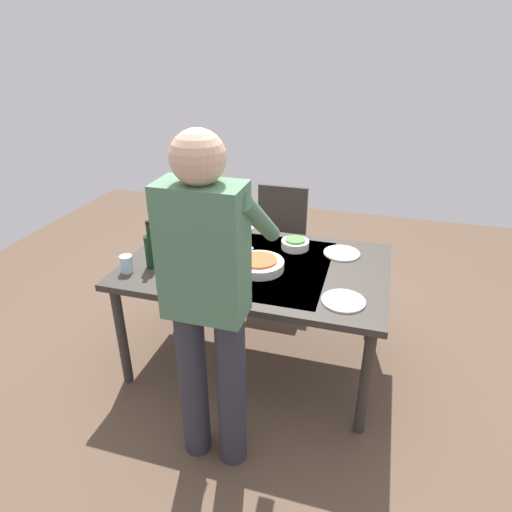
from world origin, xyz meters
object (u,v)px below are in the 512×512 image
(wine_bottle, at_px, (151,250))
(chair_near, at_px, (279,236))
(water_cup_far_right, at_px, (216,275))
(dinner_plate_far, at_px, (343,301))
(water_cup_near_left, at_px, (127,264))
(side_bowl_salad, at_px, (295,244))
(wine_glass_left, at_px, (248,234))
(water_cup_far_left, at_px, (167,248))
(serving_bowl_pasta, at_px, (259,264))
(water_cup_near_right, at_px, (212,252))
(person_server, at_px, (209,295))
(dinner_plate_near, at_px, (342,253))
(dining_table, at_px, (256,273))

(wine_bottle, bearing_deg, chair_near, -115.46)
(water_cup_far_right, bearing_deg, dinner_plate_far, -179.94)
(water_cup_far_right, xyz_separation_m, dinner_plate_far, (-0.71, -0.00, -0.05))
(chair_near, xyz_separation_m, water_cup_near_left, (0.64, 1.20, 0.26))
(water_cup_near_left, relative_size, dinner_plate_far, 0.45)
(side_bowl_salad, bearing_deg, wine_glass_left, 17.66)
(chair_near, height_order, water_cup_far_left, chair_near)
(water_cup_near_left, bearing_deg, serving_bowl_pasta, -161.45)
(water_cup_near_right, bearing_deg, dinner_plate_far, 161.82)
(wine_bottle, xyz_separation_m, water_cup_near_left, (0.11, 0.10, -0.06))
(person_server, height_order, wine_bottle, person_server)
(wine_bottle, xyz_separation_m, wine_glass_left, (-0.48, -0.40, -0.01))
(person_server, distance_m, wine_bottle, 0.82)
(side_bowl_salad, bearing_deg, water_cup_far_right, 59.43)
(wine_glass_left, distance_m, serving_bowl_pasta, 0.30)
(water_cup_near_left, xyz_separation_m, serving_bowl_pasta, (-0.74, -0.25, -0.02))
(wine_bottle, height_order, water_cup_near_left, wine_bottle)
(water_cup_far_right, xyz_separation_m, side_bowl_salad, (-0.34, -0.57, -0.02))
(water_cup_near_left, relative_size, side_bowl_salad, 0.57)
(water_cup_far_right, bearing_deg, chair_near, -94.22)
(wine_glass_left, distance_m, side_bowl_salad, 0.31)
(chair_near, xyz_separation_m, wine_glass_left, (0.04, 0.70, 0.31))
(dinner_plate_far, bearing_deg, serving_bowl_pasta, -23.25)
(wine_glass_left, height_order, dinner_plate_near, wine_glass_left)
(water_cup_near_left, height_order, side_bowl_salad, water_cup_near_left)
(dinner_plate_far, bearing_deg, water_cup_far_right, 0.06)
(water_cup_near_right, height_order, dinner_plate_near, water_cup_near_right)
(chair_near, bearing_deg, wine_bottle, 64.54)
(wine_glass_left, xyz_separation_m, water_cup_far_left, (0.46, 0.24, -0.05))
(person_server, xyz_separation_m, wine_glass_left, (0.11, -0.95, -0.12))
(wine_glass_left, distance_m, water_cup_near_left, 0.78)
(water_cup_near_right, distance_m, serving_bowl_pasta, 0.33)
(water_cup_far_left, bearing_deg, water_cup_far_right, 150.68)
(wine_bottle, bearing_deg, water_cup_near_right, -146.59)
(side_bowl_salad, height_order, dinner_plate_far, side_bowl_salad)
(dinner_plate_near, bearing_deg, wine_glass_left, 8.76)
(dining_table, bearing_deg, water_cup_far_right, 62.95)
(dining_table, relative_size, serving_bowl_pasta, 5.30)
(dinner_plate_far, bearing_deg, water_cup_far_left, -11.66)
(wine_glass_left, bearing_deg, dining_table, 119.55)
(side_bowl_salad, relative_size, dinner_plate_far, 0.78)
(side_bowl_salad, bearing_deg, person_server, 80.11)
(water_cup_far_left, xyz_separation_m, dinner_plate_near, (-1.06, -0.33, -0.05))
(wine_glass_left, height_order, serving_bowl_pasta, wine_glass_left)
(water_cup_far_right, bearing_deg, serving_bowl_pasta, -129.71)
(water_cup_far_left, height_order, water_cup_far_right, water_cup_far_right)
(water_cup_far_right, xyz_separation_m, serving_bowl_pasta, (-0.19, -0.23, -0.02))
(water_cup_near_right, distance_m, water_cup_far_left, 0.29)
(water_cup_near_left, xyz_separation_m, water_cup_far_right, (-0.55, -0.02, 0.00))
(serving_bowl_pasta, bearing_deg, wine_bottle, 13.30)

